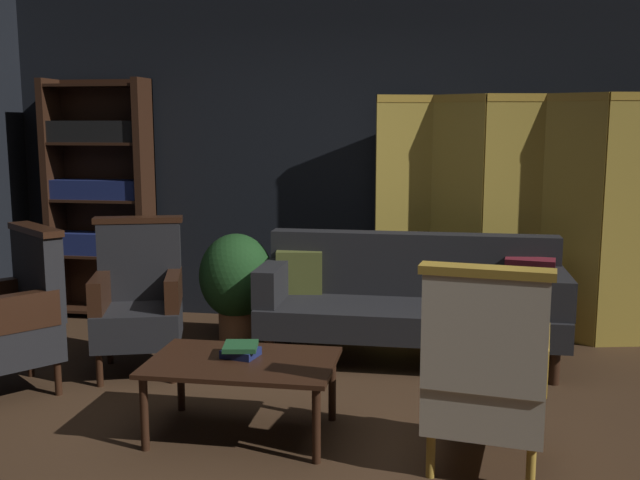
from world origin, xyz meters
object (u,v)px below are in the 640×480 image
Objects in this scene: armchair_wing_right at (14,316)px; potted_plant at (236,281)px; book_green_cloth at (241,346)px; folding_screen at (512,214)px; armchair_gilt_accent at (486,373)px; velvet_couch at (411,297)px; bookshelf at (100,196)px; book_navy_cloth at (241,353)px; armchair_wing_left at (139,300)px; coffee_table at (242,368)px.

potted_plant is (1.09, 1.20, 0.00)m from armchair_wing_right.
book_green_cloth is (1.55, -0.34, -0.01)m from armchair_wing_right.
folding_screen reaches higher than armchair_gilt_accent.
velvet_couch is 2.65m from armchair_wing_right.
velvet_couch is (-0.75, -0.65, -0.53)m from folding_screen.
bookshelf is 2.90m from book_green_cloth.
book_green_cloth reaches higher than book_navy_cloth.
potted_plant is (-1.75, 1.79, 0.00)m from armchair_gilt_accent.
armchair_gilt_accent is (0.43, -1.68, 0.04)m from velvet_couch.
book_green_cloth is at bearing -127.92° from folding_screen.
armchair_wing_left is at bearing 138.13° from book_navy_cloth.
armchair_wing_right is 5.77× the size of book_navy_cloth.
potted_plant is at bearing 106.86° from coffee_table.
bookshelf reaches higher than velvet_couch.
bookshelf is 0.97× the size of velvet_couch.
coffee_table is at bearing -68.07° from book_navy_cloth.
armchair_wing_right is at bearing 167.79° from book_navy_cloth.
potted_plant is (1.38, -0.63, -0.57)m from bookshelf.
book_green_cloth is at bearing -12.21° from armchair_wing_right.
armchair_gilt_accent reaches higher than book_navy_cloth.
armchair_wing_right is (0.29, -1.83, -0.57)m from bookshelf.
armchair_wing_left is at bearing 153.69° from armchair_gilt_accent.
armchair_wing_right reaches higher than book_green_cloth.
armchair_gilt_accent is at bearing -8.83° from coffee_table.
book_green_cloth is (-1.61, -2.07, -0.51)m from folding_screen.
bookshelf reaches higher than armchair_wing_right.
armchair_wing_left reaches higher than velvet_couch.
armchair_wing_right is at bearing 168.24° from armchair_gilt_accent.
bookshelf reaches higher than armchair_gilt_accent.
potted_plant is at bearing 106.66° from book_green_cloth.
armchair_wing_left is (-0.97, 0.91, 0.12)m from coffee_table.
velvet_couch is 1.90m from armchair_wing_left.
book_navy_cloth is (0.46, -1.54, -0.05)m from potted_plant.
bookshelf reaches higher than book_green_cloth.
potted_plant is 1.61m from book_navy_cloth.
coffee_table is 5.54× the size of book_navy_cloth.
armchair_gilt_accent reaches higher than potted_plant.
book_green_cloth is (1.84, -2.16, -0.58)m from bookshelf.
coffee_table is at bearing -14.08° from armchair_wing_right.
armchair_wing_right is (-2.41, -1.08, 0.04)m from velvet_couch.
armchair_wing_right is at bearing 167.79° from book_green_cloth.
coffee_table is 0.09m from book_navy_cloth.
velvet_couch is 11.75× the size of book_navy_cloth.
folding_screen is 2.07× the size of armchair_wing_right.
armchair_gilt_accent and armchair_wing_right have the same top height.
folding_screen is 1.12m from velvet_couch.
book_green_cloth is (-1.29, 0.26, -0.01)m from armchair_gilt_accent.
armchair_gilt_accent is (-0.32, -2.32, -0.50)m from folding_screen.
velvet_couch is 1.73m from armchair_gilt_accent.
bookshelf reaches higher than potted_plant.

